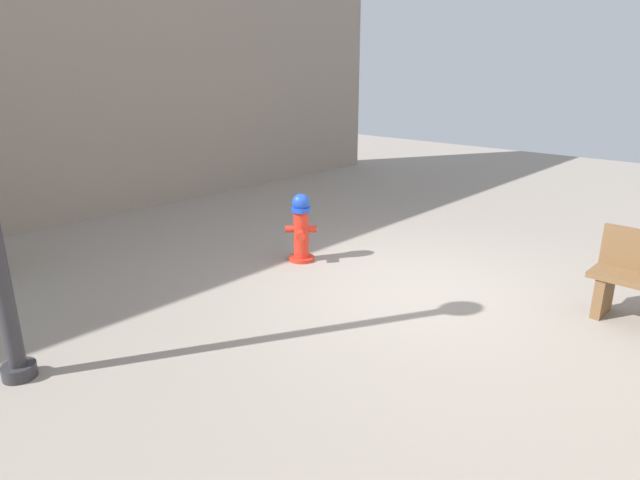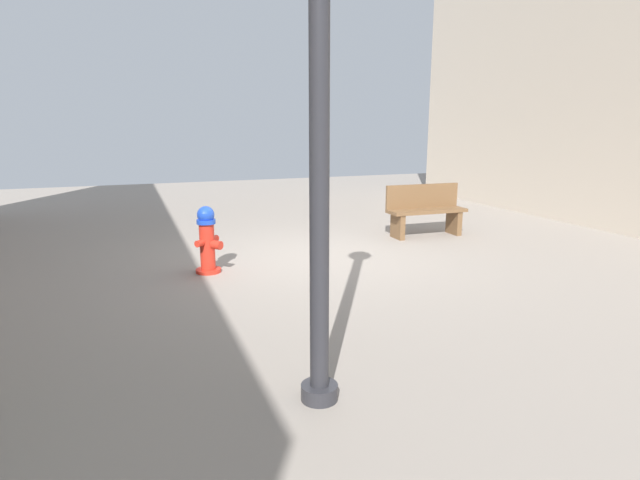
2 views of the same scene
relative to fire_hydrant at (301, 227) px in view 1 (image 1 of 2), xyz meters
name	(u,v)px [view 1 (image 1 of 2)]	position (x,y,z in m)	size (l,w,h in m)	color
ground_plane	(417,289)	(-1.73, -0.22, -0.47)	(23.40, 23.40, 0.00)	gray
fire_hydrant	(301,227)	(0.00, 0.00, 0.00)	(0.39, 0.39, 0.94)	red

